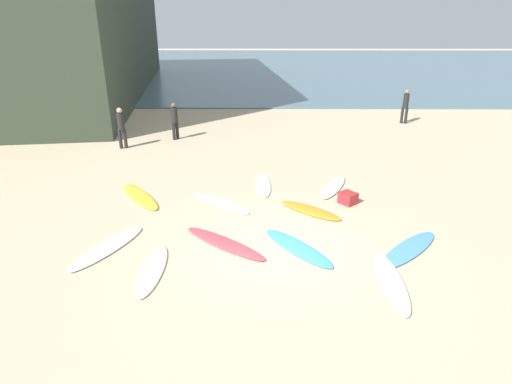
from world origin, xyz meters
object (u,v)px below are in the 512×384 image
(surfboard_7, at_px, (310,210))
(surfboard_5, at_px, (333,187))
(surfboard_4, at_px, (108,248))
(surfboard_6, at_px, (140,196))
(surfboard_3, at_px, (225,243))
(beachgoer_far, at_px, (406,105))
(surfboard_1, at_px, (409,249))
(surfboard_9, at_px, (298,248))
(beachgoer_mid, at_px, (121,126))
(beach_cooler, at_px, (348,198))
(surfboard_2, at_px, (263,185))
(surfboard_10, at_px, (152,270))
(surfboard_8, at_px, (221,203))
(surfboard_0, at_px, (391,282))
(beachgoer_near, at_px, (175,119))

(surfboard_7, bearing_deg, surfboard_5, -168.32)
(surfboard_4, distance_m, surfboard_6, 3.10)
(surfboard_3, distance_m, beachgoer_far, 15.00)
(surfboard_7, bearing_deg, surfboard_1, 84.34)
(surfboard_4, bearing_deg, surfboard_9, 26.08)
(surfboard_6, distance_m, beachgoer_mid, 5.62)
(surfboard_5, bearing_deg, surfboard_7, -93.09)
(surfboard_5, xyz_separation_m, surfboard_6, (-6.09, -0.83, 0.00))
(surfboard_3, height_order, surfboard_4, surfboard_3)
(surfboard_1, bearing_deg, surfboard_9, -135.77)
(surfboard_3, distance_m, beach_cooler, 4.30)
(surfboard_4, bearing_deg, surfboard_2, 72.70)
(surfboard_5, distance_m, surfboard_7, 2.04)
(surfboard_4, height_order, surfboard_6, surfboard_6)
(beachgoer_mid, bearing_deg, surfboard_10, -84.52)
(surfboard_7, xyz_separation_m, surfboard_8, (-2.63, 0.50, -0.01))
(surfboard_7, bearing_deg, surfboard_4, -28.19)
(surfboard_3, distance_m, surfboard_9, 1.79)
(surfboard_4, bearing_deg, beachgoer_mid, 129.47)
(surfboard_6, height_order, surfboard_7, same)
(surfboard_0, relative_size, surfboard_5, 1.04)
(surfboard_4, bearing_deg, beach_cooler, 48.96)
(surfboard_10, bearing_deg, surfboard_4, -35.96)
(beachgoer_near, height_order, beachgoer_far, beachgoer_far)
(surfboard_10, relative_size, beach_cooler, 4.63)
(surfboard_7, distance_m, beachgoer_far, 12.17)
(beachgoer_near, bearing_deg, surfboard_5, -92.88)
(surfboard_4, bearing_deg, surfboard_3, 30.12)
(beachgoer_near, bearing_deg, surfboard_0, -109.39)
(surfboard_3, xyz_separation_m, beach_cooler, (3.50, 2.50, 0.13))
(surfboard_5, relative_size, beachgoer_far, 1.29)
(beachgoer_near, distance_m, beachgoer_mid, 2.39)
(surfboard_8, relative_size, beachgoer_near, 1.39)
(surfboard_6, xyz_separation_m, beachgoer_near, (-0.07, 6.54, 0.86))
(surfboard_9, bearing_deg, surfboard_10, 158.83)
(surfboard_6, relative_size, surfboard_10, 1.15)
(surfboard_6, bearing_deg, surfboard_3, -80.63)
(surfboard_9, xyz_separation_m, beachgoer_near, (-4.69, 9.61, 0.87))
(surfboard_1, bearing_deg, beachgoer_mid, -176.52)
(surfboard_4, height_order, surfboard_9, surfboard_9)
(surfboard_4, height_order, surfboard_8, surfboard_4)
(surfboard_10, bearing_deg, beachgoer_far, -125.06)
(surfboard_4, bearing_deg, surfboard_5, 58.57)
(surfboard_0, height_order, beachgoer_mid, beachgoer_mid)
(surfboard_0, bearing_deg, surfboard_9, -35.21)
(surfboard_6, distance_m, surfboard_10, 4.27)
(surfboard_7, xyz_separation_m, surfboard_10, (-3.84, -3.09, -0.01))
(surfboard_2, distance_m, surfboard_6, 3.93)
(surfboard_5, relative_size, beach_cooler, 4.80)
(surfboard_1, relative_size, surfboard_10, 1.12)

